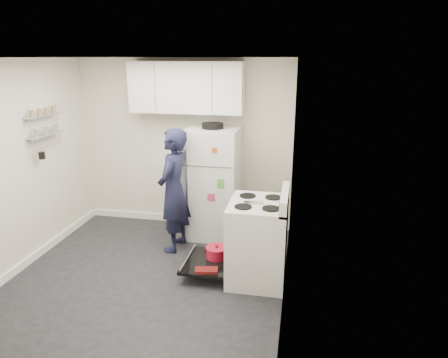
% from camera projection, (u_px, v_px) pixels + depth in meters
% --- Properties ---
extents(room, '(3.21, 3.21, 2.51)m').
position_uv_depth(room, '(143.00, 177.00, 4.51)').
color(room, black).
rests_on(room, ground).
extents(electric_range, '(0.66, 0.76, 1.10)m').
position_uv_depth(electric_range, '(257.00, 241.00, 4.60)').
color(electric_range, silver).
rests_on(electric_range, ground).
extents(open_oven_door, '(0.55, 0.72, 0.21)m').
position_uv_depth(open_oven_door, '(211.00, 258.00, 4.82)').
color(open_oven_door, black).
rests_on(open_oven_door, ground).
extents(refrigerator, '(0.72, 0.74, 1.64)m').
position_uv_depth(refrigerator, '(213.00, 183.00, 5.68)').
color(refrigerator, silver).
rests_on(refrigerator, ground).
extents(upper_cabinets, '(1.60, 0.33, 0.70)m').
position_uv_depth(upper_cabinets, '(187.00, 87.00, 5.53)').
color(upper_cabinets, silver).
rests_on(upper_cabinets, room).
extents(wall_shelf_rack, '(0.14, 0.60, 0.61)m').
position_uv_depth(wall_shelf_rack, '(44.00, 125.00, 5.07)').
color(wall_shelf_rack, '#B2B2B7').
rests_on(wall_shelf_rack, room).
extents(person, '(0.45, 0.63, 1.65)m').
position_uv_depth(person, '(174.00, 191.00, 5.23)').
color(person, black).
rests_on(person, ground).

